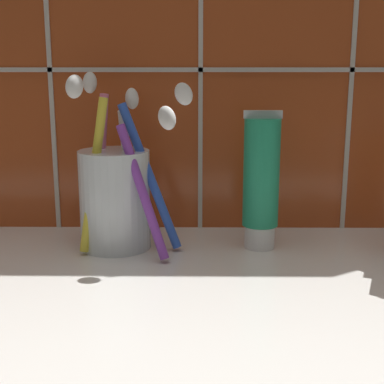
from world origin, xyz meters
TOP-DOWN VIEW (x-y plane):
  - sink_counter at (0.00, 0.00)cm, footprint 66.16×32.93cm
  - tile_wall_backsplash at (0.01, 16.71)cm, footprint 76.16×1.72cm
  - toothbrush_cup at (-6.93, 8.81)cm, footprint 12.30×10.55cm
  - toothpaste_tube at (7.77, 8.87)cm, footprint 3.83×3.65cm

SIDE VIEW (x-z plane):
  - sink_counter at x=0.00cm, z-range 0.00..2.00cm
  - toothbrush_cup at x=-6.93cm, z-range -1.26..16.65cm
  - toothpaste_tube at x=7.77cm, z-range 1.93..16.02cm
  - tile_wall_backsplash at x=0.01cm, z-range 0.01..52.60cm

